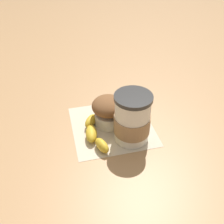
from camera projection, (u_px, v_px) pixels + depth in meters
ground_plane at (112, 126)px, 0.76m from camera, size 3.00×3.00×0.00m
paper_napkin at (112, 126)px, 0.76m from camera, size 0.25×0.25×0.00m
coffee_cup at (132, 119)px, 0.68m from camera, size 0.10×0.10×0.14m
muffin at (108, 110)px, 0.74m from camera, size 0.09×0.09×0.09m
banana at (94, 133)px, 0.71m from camera, size 0.07×0.16×0.03m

